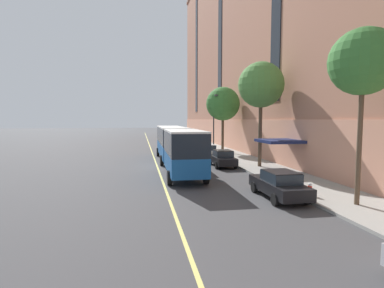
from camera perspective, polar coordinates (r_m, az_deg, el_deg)
name	(u,v)px	position (r m, az deg, el deg)	size (l,w,h in m)	color
ground_plane	(163,166)	(28.23, -5.54, -4.28)	(260.00, 260.00, 0.00)	#424244
sidewalk	(243,159)	(32.98, 9.61, -2.89)	(4.32, 160.00, 0.15)	#9E9B93
city_bus	(175,144)	(28.17, -3.23, 0.02)	(2.97, 19.49, 3.62)	#19569E
parked_car_white_0	(207,151)	(34.07, 2.92, -1.39)	(1.96, 4.29, 1.56)	silver
parked_car_black_1	(181,138)	(57.23, -2.17, 1.09)	(2.13, 4.39, 1.56)	black
parked_car_black_2	(279,184)	(17.53, 16.27, -7.40)	(1.97, 4.58, 1.56)	black
parked_car_red_3	(196,146)	(41.04, 0.77, -0.34)	(2.05, 4.64, 1.56)	#B21E19
parked_car_white_4	(189,142)	(47.41, -0.67, 0.34)	(2.00, 4.49, 1.56)	silver
parked_car_black_6	(222,158)	(28.08, 5.82, -2.72)	(2.00, 4.40, 1.56)	black
street_tree_near_corner	(363,63)	(17.10, 29.81, 13.31)	(3.23, 3.23, 8.65)	brown
street_tree_mid_block	(261,85)	(27.81, 13.01, 10.85)	(4.06, 4.06, 9.35)	brown
street_tree_far_uptown	(223,104)	(39.45, 5.91, 7.59)	(4.37, 4.37, 8.46)	brown
street_lamp	(214,118)	(38.56, 4.23, 5.05)	(0.36, 1.48, 7.39)	#2D2D30
fire_hydrant	(310,190)	(18.07, 21.52, -8.12)	(0.42, 0.24, 0.72)	red
lane_centerline	(156,162)	(31.16, -6.95, -3.44)	(0.16, 140.00, 0.01)	#E0D66B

